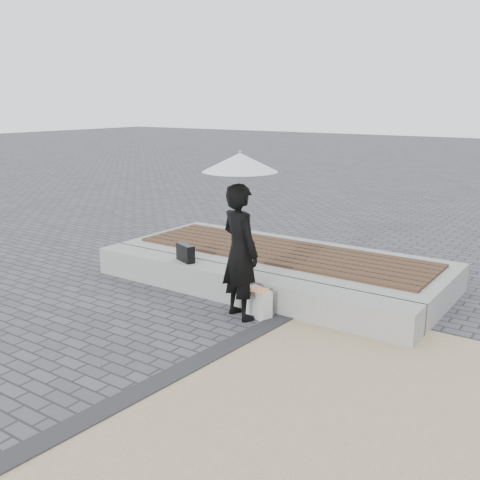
% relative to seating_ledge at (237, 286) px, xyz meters
% --- Properties ---
extents(ground, '(80.00, 80.00, 0.00)m').
position_rel_seating_ledge_xyz_m(ground, '(0.00, -1.60, -0.20)').
color(ground, '#4E4E53').
rests_on(ground, ground).
extents(terrazzo_zone, '(5.00, 5.00, 0.02)m').
position_rel_seating_ledge_xyz_m(terrazzo_zone, '(3.20, -2.10, -0.19)').
color(terrazzo_zone, '#C8B287').
rests_on(terrazzo_zone, ground).
extents(edging_band, '(0.61, 5.20, 0.04)m').
position_rel_seating_ledge_xyz_m(edging_band, '(0.75, -2.10, -0.18)').
color(edging_band, '#2B2B2E').
rests_on(edging_band, ground).
extents(seating_ledge, '(5.00, 0.45, 0.40)m').
position_rel_seating_ledge_xyz_m(seating_ledge, '(0.00, 0.00, 0.00)').
color(seating_ledge, '#ACACA6').
rests_on(seating_ledge, ground).
extents(timber_platform, '(5.00, 2.00, 0.40)m').
position_rel_seating_ledge_xyz_m(timber_platform, '(0.00, 1.20, 0.00)').
color(timber_platform, '#A6A7A1').
rests_on(timber_platform, ground).
extents(timber_decking, '(4.60, 1.40, 0.04)m').
position_rel_seating_ledge_xyz_m(timber_decking, '(0.00, 1.20, 0.22)').
color(timber_decking, brown).
rests_on(timber_decking, timber_platform).
extents(woman, '(0.72, 0.60, 1.70)m').
position_rel_seating_ledge_xyz_m(woman, '(0.38, -0.48, 0.65)').
color(woman, black).
rests_on(woman, ground).
extents(parasol, '(0.91, 0.91, 1.16)m').
position_rel_seating_ledge_xyz_m(parasol, '(0.38, -0.48, 1.75)').
color(parasol, silver).
rests_on(parasol, ground).
extents(handbag, '(0.38, 0.25, 0.25)m').
position_rel_seating_ledge_xyz_m(handbag, '(-0.92, 0.00, 0.33)').
color(handbag, black).
rests_on(handbag, seating_ledge).
extents(canvas_tote, '(0.39, 0.27, 0.38)m').
position_rel_seating_ledge_xyz_m(canvas_tote, '(0.59, -0.37, -0.01)').
color(canvas_tote, white).
rests_on(canvas_tote, ground).
extents(magazine, '(0.31, 0.26, 0.01)m').
position_rel_seating_ledge_xyz_m(magazine, '(0.59, -0.42, 0.18)').
color(magazine, '#E23348').
rests_on(magazine, canvas_tote).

